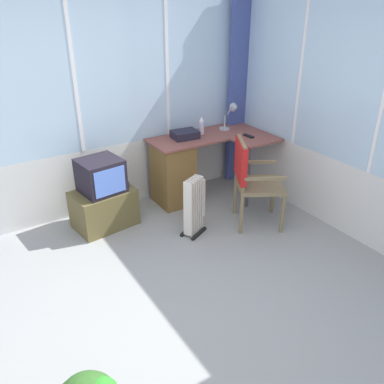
{
  "coord_description": "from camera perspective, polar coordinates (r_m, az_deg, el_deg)",
  "views": [
    {
      "loc": [
        -1.21,
        -2.14,
        2.33
      ],
      "look_at": [
        0.59,
        0.73,
        0.65
      ],
      "focal_mm": 37.79,
      "sensor_mm": 36.0,
      "label": 1
    }
  ],
  "objects": [
    {
      "name": "wooden_armchair",
      "position": [
        4.34,
        7.98,
        2.71
      ],
      "size": [
        0.65,
        0.65,
        0.97
      ],
      "color": "olive",
      "rests_on": "ground"
    },
    {
      "name": "desk_lamp",
      "position": [
        5.12,
        5.74,
        11.12
      ],
      "size": [
        0.23,
        0.19,
        0.34
      ],
      "color": "#B2B7BC",
      "rests_on": "desk"
    },
    {
      "name": "curtain_corner",
      "position": [
        5.33,
        6.65,
        14.7
      ],
      "size": [
        0.29,
        0.08,
        2.54
      ],
      "primitive_type": "cube",
      "rotation": [
        0.0,
        0.0,
        0.03
      ],
      "color": "#425194",
      "rests_on": "ground"
    },
    {
      "name": "north_window_panel",
      "position": [
        4.5,
        -16.0,
        12.34
      ],
      "size": [
        4.3,
        0.07,
        2.64
      ],
      "color": "silver",
      "rests_on": "ground"
    },
    {
      "name": "ground",
      "position": [
        3.41,
        -1.98,
        -17.54
      ],
      "size": [
        5.3,
        5.09,
        0.06
      ],
      "primitive_type": "cube",
      "color": "gray"
    },
    {
      "name": "spray_bottle",
      "position": [
        4.96,
        1.35,
        9.35
      ],
      "size": [
        0.06,
        0.06,
        0.22
      ],
      "color": "silver",
      "rests_on": "desk"
    },
    {
      "name": "tv_on_stand",
      "position": [
        4.46,
        -12.42,
        -0.72
      ],
      "size": [
        0.69,
        0.52,
        0.78
      ],
      "color": "brown",
      "rests_on": "ground"
    },
    {
      "name": "east_window_panel",
      "position": [
        4.13,
        25.25,
        9.67
      ],
      "size": [
        0.07,
        4.09,
        2.64
      ],
      "color": "silver",
      "rests_on": "ground"
    },
    {
      "name": "tv_remote",
      "position": [
        4.92,
        7.99,
        7.84
      ],
      "size": [
        0.06,
        0.15,
        0.02
      ],
      "primitive_type": "cube",
      "rotation": [
        0.0,
        0.0,
        0.08
      ],
      "color": "black",
      "rests_on": "desk"
    },
    {
      "name": "desk",
      "position": [
        4.87,
        -1.92,
        3.3
      ],
      "size": [
        1.41,
        0.89,
        0.78
      ],
      "color": "brown",
      "rests_on": "ground"
    },
    {
      "name": "space_heater",
      "position": [
        4.24,
        0.4,
        -1.9
      ],
      "size": [
        0.33,
        0.27,
        0.64
      ],
      "color": "silver",
      "rests_on": "ground"
    },
    {
      "name": "paper_tray",
      "position": [
        4.83,
        -1.01,
        8.13
      ],
      "size": [
        0.32,
        0.26,
        0.09
      ],
      "primitive_type": "cube",
      "rotation": [
        0.0,
        0.0,
        -0.1
      ],
      "color": "#201F2F",
      "rests_on": "desk"
    }
  ]
}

